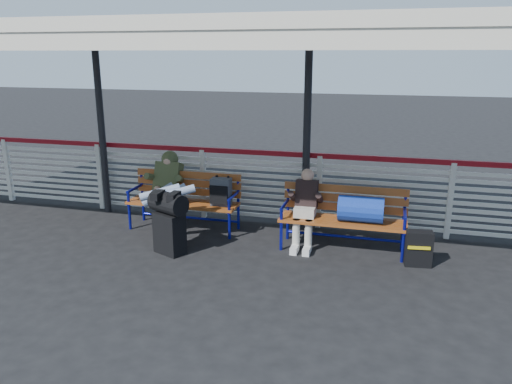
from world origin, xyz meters
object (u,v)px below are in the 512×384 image
(bench_left, at_px, (195,195))
(suitcase_side, at_px, (418,248))
(companion_person, at_px, (305,208))
(traveler_man, at_px, (166,190))
(bench_right, at_px, (353,211))
(luggage_stack, at_px, (169,220))

(bench_left, bearing_deg, suitcase_side, -9.32)
(companion_person, bearing_deg, traveler_man, -177.81)
(bench_right, xyz_separation_m, companion_person, (-0.69, -0.00, -0.01))
(traveler_man, bearing_deg, bench_right, 1.68)
(companion_person, relative_size, suitcase_side, 2.37)
(traveler_man, height_order, companion_person, traveler_man)
(bench_left, height_order, traveler_man, traveler_man)
(bench_right, distance_m, traveler_man, 2.85)
(suitcase_side, bearing_deg, luggage_stack, -179.19)
(bench_left, distance_m, bench_right, 2.54)
(companion_person, height_order, suitcase_side, companion_person)
(luggage_stack, relative_size, bench_right, 0.50)
(bench_left, height_order, companion_person, companion_person)
(bench_right, bearing_deg, luggage_stack, -162.90)
(bench_left, height_order, suitcase_side, bench_left)
(bench_left, bearing_deg, traveler_man, -132.63)
(bench_left, xyz_separation_m, companion_person, (1.84, -0.27, 0.01))
(bench_right, bearing_deg, companion_person, -179.90)
(luggage_stack, xyz_separation_m, bench_left, (-0.02, 1.04, 0.09))
(bench_right, xyz_separation_m, suitcase_side, (0.91, -0.30, -0.37))
(suitcase_side, bearing_deg, traveler_man, 169.68)
(bench_right, relative_size, companion_person, 1.57)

